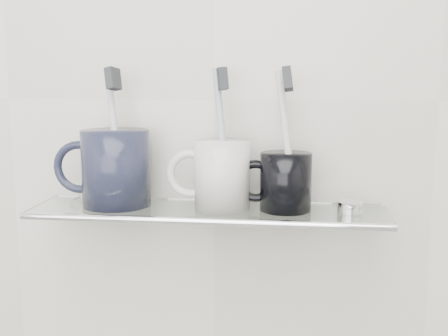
% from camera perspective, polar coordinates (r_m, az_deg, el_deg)
% --- Properties ---
extents(wall_back, '(2.50, 0.00, 2.50)m').
position_cam_1_polar(wall_back, '(0.83, -1.04, 6.95)').
color(wall_back, silver).
rests_on(wall_back, ground).
extents(shelf_glass, '(0.50, 0.12, 0.01)m').
position_cam_1_polar(shelf_glass, '(0.80, -1.64, -4.42)').
color(shelf_glass, silver).
rests_on(shelf_glass, wall_back).
extents(shelf_rail, '(0.50, 0.01, 0.01)m').
position_cam_1_polar(shelf_rail, '(0.74, -2.30, -5.45)').
color(shelf_rail, silver).
rests_on(shelf_rail, shelf_glass).
extents(bracket_left, '(0.02, 0.03, 0.02)m').
position_cam_1_polar(bracket_left, '(0.90, -14.59, -3.84)').
color(bracket_left, silver).
rests_on(bracket_left, wall_back).
extents(bracket_right, '(0.02, 0.03, 0.02)m').
position_cam_1_polar(bracket_right, '(0.84, 13.22, -4.69)').
color(bracket_right, silver).
rests_on(bracket_right, wall_back).
extents(mug_left, '(0.11, 0.11, 0.11)m').
position_cam_1_polar(mug_left, '(0.82, -10.92, -0.00)').
color(mug_left, black).
rests_on(mug_left, shelf_glass).
extents(mug_left_handle, '(0.08, 0.01, 0.08)m').
position_cam_1_polar(mug_left_handle, '(0.84, -14.49, 0.07)').
color(mug_left_handle, black).
rests_on(mug_left_handle, mug_left).
extents(toothbrush_left, '(0.04, 0.05, 0.19)m').
position_cam_1_polar(toothbrush_left, '(0.81, -11.02, 3.24)').
color(toothbrush_left, silver).
rests_on(toothbrush_left, mug_left).
extents(bristles_left, '(0.02, 0.03, 0.04)m').
position_cam_1_polar(bristles_left, '(0.81, -11.21, 8.88)').
color(bristles_left, '#2A2D31').
rests_on(bristles_left, toothbrush_left).
extents(mug_center, '(0.10, 0.10, 0.10)m').
position_cam_1_polar(mug_center, '(0.79, -0.19, -0.68)').
color(mug_center, silver).
rests_on(mug_center, shelf_glass).
extents(mug_center_handle, '(0.07, 0.01, 0.07)m').
position_cam_1_polar(mug_center_handle, '(0.79, -3.42, -0.61)').
color(mug_center_handle, silver).
rests_on(mug_center_handle, mug_center).
extents(toothbrush_center, '(0.03, 0.03, 0.19)m').
position_cam_1_polar(toothbrush_center, '(0.78, -0.19, 3.15)').
color(toothbrush_center, '#95A8BF').
rests_on(toothbrush_center, mug_center).
extents(bristles_center, '(0.02, 0.03, 0.03)m').
position_cam_1_polar(bristles_center, '(0.77, -0.19, 9.04)').
color(bristles_center, '#2A2D31').
rests_on(bristles_center, toothbrush_center).
extents(mug_right, '(0.09, 0.09, 0.08)m').
position_cam_1_polar(mug_right, '(0.78, 6.28, -1.40)').
color(mug_right, black).
rests_on(mug_right, shelf_glass).
extents(mug_right_handle, '(0.06, 0.01, 0.06)m').
position_cam_1_polar(mug_right_handle, '(0.78, 3.23, -1.33)').
color(mug_right_handle, black).
rests_on(mug_right_handle, mug_right).
extents(toothbrush_right, '(0.04, 0.06, 0.19)m').
position_cam_1_polar(toothbrush_right, '(0.77, 6.37, 3.04)').
color(toothbrush_right, beige).
rests_on(toothbrush_right, mug_right).
extents(bristles_right, '(0.02, 0.03, 0.04)m').
position_cam_1_polar(bristles_right, '(0.77, 6.48, 8.98)').
color(bristles_right, '#2A2D31').
rests_on(bristles_right, toothbrush_right).
extents(chrome_cap, '(0.04, 0.04, 0.01)m').
position_cam_1_polar(chrome_cap, '(0.79, 12.67, -3.85)').
color(chrome_cap, silver).
rests_on(chrome_cap, shelf_glass).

